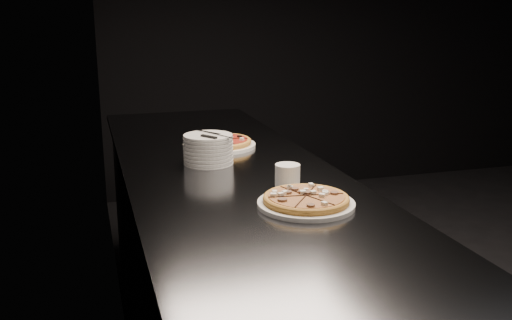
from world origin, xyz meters
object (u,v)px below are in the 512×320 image
object	(u,v)px
plate_stack	(208,149)
pizza_tomato	(219,143)
pizza_mushroom	(306,200)
ramekin	(287,174)
cutlery	(211,135)
counter	(229,282)

from	to	relation	value
plate_stack	pizza_tomato	bearing A→B (deg)	68.13
pizza_mushroom	plate_stack	distance (m)	0.58
pizza_mushroom	ramekin	size ratio (longest dim) A/B	3.50
ramekin	pizza_tomato	bearing A→B (deg)	98.29
pizza_tomato	cutlery	bearing A→B (deg)	-109.39
plate_stack	ramekin	world-z (taller)	plate_stack
plate_stack	ramekin	size ratio (longest dim) A/B	2.24
ramekin	pizza_mushroom	bearing A→B (deg)	-94.73
counter	plate_stack	distance (m)	0.52
plate_stack	counter	bearing A→B (deg)	-50.95
pizza_tomato	plate_stack	distance (m)	0.27
cutlery	ramekin	world-z (taller)	cutlery
pizza_mushroom	pizza_tomato	world-z (taller)	pizza_tomato
pizza_tomato	ramekin	xyz separation A→B (m)	(0.09, -0.59, 0.02)
pizza_mushroom	ramekin	distance (m)	0.21
counter	pizza_mushroom	size ratio (longest dim) A/B	8.64
plate_stack	ramekin	xyz separation A→B (m)	(0.18, -0.35, -0.02)
counter	pizza_mushroom	xyz separation A→B (m)	(0.11, -0.48, 0.48)
pizza_tomato	cutlery	distance (m)	0.29
plate_stack	cutlery	world-z (taller)	cutlery
cutlery	ramekin	size ratio (longest dim) A/B	2.30
pizza_mushroom	pizza_tomato	distance (m)	0.80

